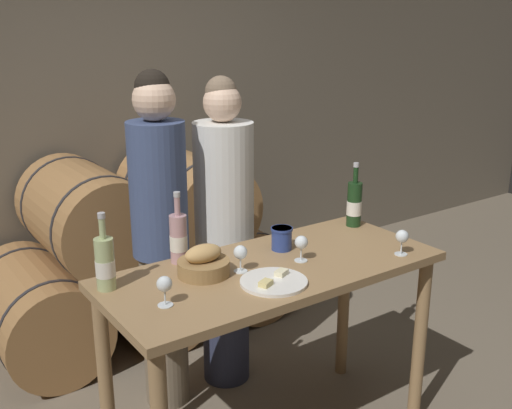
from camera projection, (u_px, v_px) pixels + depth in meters
stone_wall_back at (95, 79)px, 4.05m from camera, size 10.00×0.12×3.20m
barrel_stack at (141, 254)px, 3.90m from camera, size 1.97×0.94×1.16m
tasting_table at (273, 295)px, 2.69m from camera, size 1.53×0.67×0.94m
person_left at (161, 238)px, 3.00m from camera, size 0.28×0.28×1.76m
person_right at (224, 233)px, 3.22m from camera, size 0.32×0.32×1.71m
wine_bottle_red at (354, 204)px, 3.14m from camera, size 0.08×0.08×0.34m
wine_bottle_white at (105, 263)px, 2.39m from camera, size 0.08×0.08×0.32m
wine_bottle_rose at (179, 238)px, 2.66m from camera, size 0.08×0.08×0.33m
blue_crock at (282, 237)px, 2.82m from camera, size 0.10×0.10×0.11m
bread_basket at (204, 264)px, 2.54m from camera, size 0.22×0.22×0.14m
cheese_plate at (274, 281)px, 2.47m from camera, size 0.28×0.28×0.04m
wine_glass_far_left at (164, 285)px, 2.25m from camera, size 0.06×0.06×0.12m
wine_glass_left at (240, 253)px, 2.56m from camera, size 0.06×0.06×0.12m
wine_glass_center at (301, 243)px, 2.68m from camera, size 0.06×0.06×0.12m
wine_glass_right at (402, 238)px, 2.75m from camera, size 0.06×0.06×0.12m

